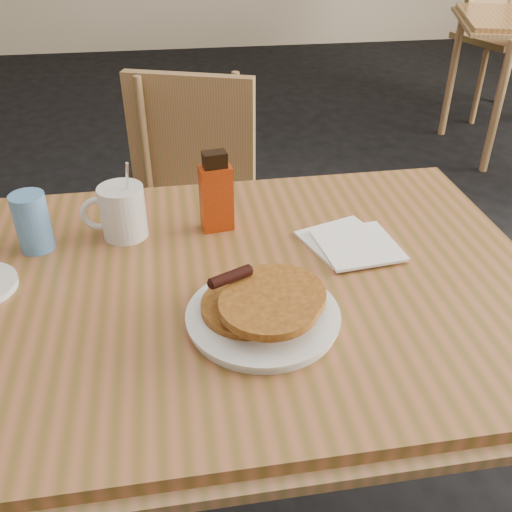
{
  "coord_description": "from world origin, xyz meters",
  "views": [
    {
      "loc": [
        -0.13,
        -0.8,
        1.37
      ],
      "look_at": [
        -0.01,
        0.03,
        0.82
      ],
      "focal_mm": 40.0,
      "sensor_mm": 36.0,
      "label": 1
    }
  ],
  "objects": [
    {
      "name": "chair_main_far",
      "position": [
        -0.08,
        0.82,
        0.53
      ],
      "size": [
        0.51,
        0.53,
        0.9
      ],
      "rotation": [
        0.0,
        0.0,
        -0.33
      ],
      "color": "#A6704E",
      "rests_on": "floor"
    },
    {
      "name": "syrup_bottle",
      "position": [
        -0.05,
        0.26,
        0.83
      ],
      "size": [
        0.07,
        0.05,
        0.17
      ],
      "rotation": [
        0.0,
        0.0,
        0.14
      ],
      "color": "maroon",
      "rests_on": "main_table"
    },
    {
      "name": "coffee_mug",
      "position": [
        -0.25,
        0.26,
        0.81
      ],
      "size": [
        0.13,
        0.09,
        0.17
      ],
      "rotation": [
        0.0,
        0.0,
        -0.13
      ],
      "color": "silver",
      "rests_on": "main_table"
    },
    {
      "name": "chair_neighbor_far",
      "position": [
        2.05,
        2.96,
        0.62
      ],
      "size": [
        0.6,
        0.61,
        1.04
      ],
      "rotation": [
        0.0,
        0.0,
        0.34
      ],
      "color": "#A6704E",
      "rests_on": "floor"
    },
    {
      "name": "pancake_plate",
      "position": [
        -0.01,
        -0.06,
        0.77
      ],
      "size": [
        0.26,
        0.26,
        0.08
      ],
      "rotation": [
        0.0,
        0.0,
        0.01
      ],
      "color": "silver",
      "rests_on": "main_table"
    },
    {
      "name": "blue_tumbler",
      "position": [
        -0.42,
        0.23,
        0.81
      ],
      "size": [
        0.07,
        0.07,
        0.12
      ],
      "primitive_type": "cylinder",
      "rotation": [
        0.0,
        0.0,
        0.01
      ],
      "color": "#5286C1",
      "rests_on": "main_table"
    },
    {
      "name": "main_table",
      "position": [
        -0.07,
        0.07,
        0.71
      ],
      "size": [
        1.28,
        0.88,
        0.75
      ],
      "rotation": [
        0.0,
        0.0,
        0.01
      ],
      "color": "#995A36",
      "rests_on": "floor"
    },
    {
      "name": "napkin_stack",
      "position": [
        0.21,
        0.15,
        0.76
      ],
      "size": [
        0.2,
        0.21,
        0.01
      ],
      "rotation": [
        0.0,
        0.0,
        0.32
      ],
      "color": "white",
      "rests_on": "main_table"
    }
  ]
}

